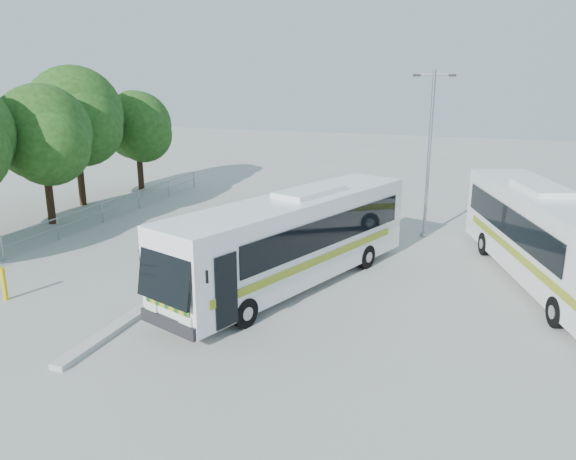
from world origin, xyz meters
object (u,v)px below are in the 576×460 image
at_px(lamppost, 430,148).
at_px(tree_far_e, 138,126).
at_px(tree_far_c, 44,133).
at_px(coach_adjacent, 547,236).
at_px(tree_far_d, 76,115).
at_px(bollard, 4,284).
at_px(coach_main, 293,238).

bearing_deg(lamppost, tree_far_e, 162.62).
xyz_separation_m(tree_far_c, coach_adjacent, (21.31, -0.80, -2.59)).
distance_m(tree_far_c, coach_adjacent, 21.48).
bearing_deg(tree_far_d, tree_far_c, -72.17).
distance_m(tree_far_e, bollard, 17.54).
xyz_separation_m(lamppost, bollard, (-11.65, -11.72, -3.35)).
xyz_separation_m(tree_far_c, lamppost, (16.86, 3.67, -0.37)).
relative_size(tree_far_e, bollard, 5.52).
xyz_separation_m(coach_main, coach_adjacent, (7.96, 2.99, 0.03)).
bearing_deg(lamppost, tree_far_d, 177.14).
bearing_deg(tree_far_c, coach_adjacent, -2.14).
distance_m(tree_far_d, bollard, 14.04).
relative_size(tree_far_c, bollard, 6.05).
relative_size(tree_far_c, coach_adjacent, 0.58).
bearing_deg(tree_far_d, bollard, -61.40).
relative_size(coach_main, bollard, 10.14).
bearing_deg(coach_main, tree_far_e, 159.03).
relative_size(tree_far_d, coach_main, 0.67).
height_order(tree_far_e, coach_adjacent, tree_far_e).
relative_size(coach_main, lamppost, 1.54).
bearing_deg(bollard, coach_main, 27.60).
bearing_deg(tree_far_e, coach_main, -40.86).
height_order(tree_far_c, tree_far_e, tree_far_c).
distance_m(tree_far_c, tree_far_d, 3.93).
bearing_deg(coach_adjacent, tree_far_e, 139.75).
distance_m(tree_far_d, coach_adjacent, 23.16).
bearing_deg(bollard, coach_adjacent, 24.24).
relative_size(tree_far_d, lamppost, 1.04).
height_order(tree_far_c, coach_main, tree_far_c).
distance_m(tree_far_e, coach_adjacent, 23.70).
relative_size(tree_far_c, lamppost, 0.92).
bearing_deg(tree_far_d, tree_far_e, 81.37).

